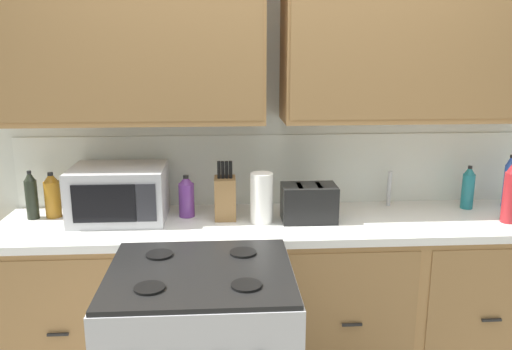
# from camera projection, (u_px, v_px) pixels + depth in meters

# --- Properties ---
(wall_unit) EXTENTS (4.02, 0.40, 2.55)m
(wall_unit) POSITION_uv_depth(u_px,v_px,m) (273.00, 74.00, 2.76)
(wall_unit) COLOR silver
(wall_unit) RESTS_ON ground_plane
(counter_run) EXTENTS (2.85, 0.64, 0.93)m
(counter_run) POSITION_uv_depth(u_px,v_px,m) (274.00, 299.00, 2.85)
(counter_run) COLOR black
(counter_run) RESTS_ON ground_plane
(microwave) EXTENTS (0.48, 0.37, 0.28)m
(microwave) POSITION_uv_depth(u_px,v_px,m) (119.00, 193.00, 2.72)
(microwave) COLOR #B7B7BC
(microwave) RESTS_ON counter_run
(toaster) EXTENTS (0.28, 0.18, 0.19)m
(toaster) POSITION_uv_depth(u_px,v_px,m) (309.00, 203.00, 2.71)
(toaster) COLOR black
(toaster) RESTS_ON counter_run
(knife_block) EXTENTS (0.11, 0.14, 0.31)m
(knife_block) POSITION_uv_depth(u_px,v_px,m) (225.00, 197.00, 2.74)
(knife_block) COLOR olive
(knife_block) RESTS_ON counter_run
(sink_faucet) EXTENTS (0.02, 0.02, 0.20)m
(sink_faucet) POSITION_uv_depth(u_px,v_px,m) (389.00, 188.00, 2.97)
(sink_faucet) COLOR #B2B5BA
(sink_faucet) RESTS_ON counter_run
(paper_towel_roll) EXTENTS (0.12, 0.12, 0.26)m
(paper_towel_roll) POSITION_uv_depth(u_px,v_px,m) (262.00, 198.00, 2.68)
(paper_towel_roll) COLOR white
(paper_towel_roll) RESTS_ON counter_run
(bottle_blue) EXTENTS (0.06, 0.06, 0.30)m
(bottle_blue) POSITION_uv_depth(u_px,v_px,m) (509.00, 181.00, 2.94)
(bottle_blue) COLOR blue
(bottle_blue) RESTS_ON counter_run
(bottle_amber) EXTENTS (0.08, 0.08, 0.24)m
(bottle_amber) POSITION_uv_depth(u_px,v_px,m) (52.00, 195.00, 2.77)
(bottle_amber) COLOR #9E6619
(bottle_amber) RESTS_ON counter_run
(bottle_dark) EXTENTS (0.06, 0.06, 0.26)m
(bottle_dark) POSITION_uv_depth(u_px,v_px,m) (31.00, 195.00, 2.74)
(bottle_dark) COLOR black
(bottle_dark) RESTS_ON counter_run
(bottle_red) EXTENTS (0.08, 0.08, 0.33)m
(bottle_red) POSITION_uv_depth(u_px,v_px,m) (511.00, 192.00, 2.67)
(bottle_red) COLOR maroon
(bottle_red) RESTS_ON counter_run
(bottle_teal) EXTENTS (0.07, 0.07, 0.24)m
(bottle_teal) POSITION_uv_depth(u_px,v_px,m) (468.00, 188.00, 2.91)
(bottle_teal) COLOR #1E707A
(bottle_teal) RESTS_ON counter_run
(bottle_violet) EXTENTS (0.08, 0.08, 0.22)m
(bottle_violet) POSITION_uv_depth(u_px,v_px,m) (186.00, 196.00, 2.78)
(bottle_violet) COLOR #663384
(bottle_violet) RESTS_ON counter_run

